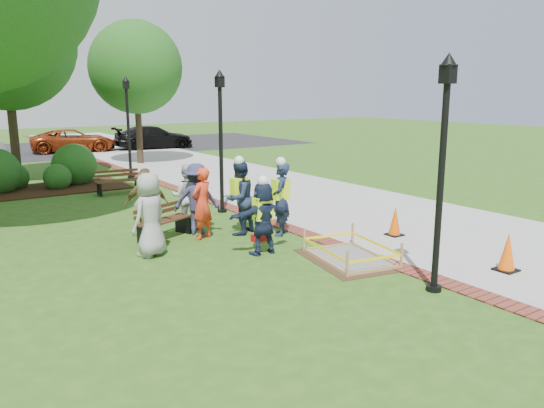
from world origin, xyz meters
TOP-DOWN VIEW (x-y plane):
  - ground at (0.00, 0.00)m, footprint 100.00×100.00m
  - sidewalk at (5.00, 10.00)m, footprint 6.00×60.00m
  - brick_edging at (1.75, 10.00)m, footprint 0.50×60.00m
  - mulch_bed at (-3.00, 12.00)m, footprint 7.00×3.00m
  - parking_lot at (0.00, 27.00)m, footprint 36.00×12.00m
  - wet_concrete_pad at (1.25, -0.74)m, footprint 2.11×2.58m
  - bench_near at (-1.42, 3.17)m, footprint 1.60×1.04m
  - bench_far at (-0.38, 9.72)m, footprint 1.61×0.64m
  - cone_front at (3.34, -3.13)m, footprint 0.42×0.42m
  - cone_back at (3.52, 0.07)m, footprint 0.39×0.39m
  - cone_far at (3.13, 10.39)m, footprint 0.35×0.35m
  - toolbox at (0.40, 1.64)m, footprint 0.36×0.21m
  - lamp_near at (1.25, -3.00)m, footprint 0.28×0.28m
  - lamp_mid at (1.25, 5.00)m, footprint 0.28×0.28m
  - lamp_far at (1.25, 13.00)m, footprint 0.28×0.28m
  - tree_back at (-2.92, 14.63)m, footprint 5.39×5.39m
  - tree_right at (3.34, 17.40)m, footprint 4.61×4.61m
  - shrub_c at (-1.95, 12.02)m, footprint 1.04×1.04m
  - shrub_d at (-1.11, 12.79)m, footprint 1.74×1.74m
  - shrub_e at (-3.28, 12.96)m, footprint 1.03×1.03m
  - casual_person_a at (-2.23, 2.01)m, footprint 0.71×0.62m
  - casual_person_b at (-0.62, 2.63)m, footprint 0.67×0.56m
  - casual_person_c at (-0.47, 3.80)m, footprint 0.66×0.61m
  - casual_person_d at (-1.84, 3.18)m, footprint 0.69×0.60m
  - casual_person_e at (-0.51, 3.14)m, footprint 0.69×0.63m
  - hivis_worker_a at (-0.08, 0.72)m, footprint 0.54×0.36m
  - hivis_worker_b at (1.19, 1.82)m, footprint 0.68×0.70m
  - hivis_worker_c at (0.37, 2.49)m, footprint 0.71×0.60m
  - parked_car_c at (1.94, 24.92)m, footprint 2.80×4.92m
  - parked_car_d at (6.77, 24.01)m, footprint 2.63×5.10m

SIDE VIEW (x-z plane):
  - ground at x=0.00m, z-range 0.00..0.00m
  - shrub_c at x=-1.95m, z-range -0.52..0.52m
  - shrub_d at x=-1.11m, z-range -0.87..0.87m
  - shrub_e at x=-3.28m, z-range -0.51..0.51m
  - parked_car_c at x=1.94m, z-range -0.76..0.76m
  - parked_car_d at x=6.77m, z-range -0.80..0.80m
  - parking_lot at x=0.00m, z-range 0.00..0.01m
  - sidewalk at x=5.00m, z-range 0.00..0.02m
  - brick_edging at x=1.75m, z-range 0.00..0.03m
  - mulch_bed at x=-3.00m, z-range -0.01..0.04m
  - toolbox at x=0.40m, z-range 0.00..0.18m
  - wet_concrete_pad at x=1.25m, z-range -0.04..0.51m
  - bench_near at x=-1.42m, z-range -0.15..0.68m
  - bench_far at x=-0.38m, z-range -0.15..0.70m
  - cone_far at x=3.13m, z-range -0.01..0.67m
  - cone_back at x=3.52m, z-range -0.01..0.75m
  - cone_front at x=3.34m, z-range -0.01..0.81m
  - casual_person_c at x=-0.47m, z-range 0.00..1.74m
  - casual_person_b at x=-0.62m, z-range 0.00..1.78m
  - hivis_worker_a at x=-0.08m, z-range 0.00..1.80m
  - casual_person_d at x=-1.84m, z-range 0.00..1.81m
  - casual_person_e at x=-0.51m, z-range 0.00..1.83m
  - casual_person_a at x=-2.23m, z-range 0.00..1.88m
  - hivis_worker_b at x=1.19m, z-range -0.02..2.00m
  - hivis_worker_c at x=0.37m, z-range -0.02..2.02m
  - lamp_near at x=1.25m, z-range 0.35..4.61m
  - lamp_mid at x=1.25m, z-range 0.35..4.61m
  - lamp_far at x=1.25m, z-range 0.35..4.61m
  - tree_right at x=3.34m, z-range 1.25..8.38m
  - tree_back at x=-2.92m, z-range 1.42..9.69m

